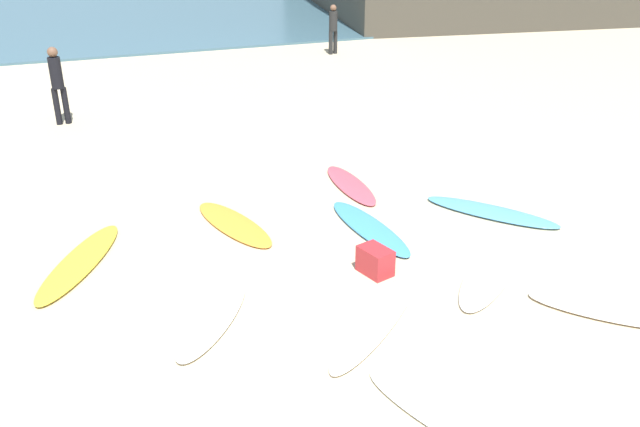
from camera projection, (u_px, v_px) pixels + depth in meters
The scene contains 14 objects.
ground_plane at pixel (351, 415), 7.09m from camera, with size 120.00×120.00×0.00m, color #C6B28E.
surfboard_0 at pixel (491, 212), 11.53m from camera, with size 0.57×2.32×0.08m, color #56A0D3.
surfboard_1 at pixel (376, 321), 8.59m from camera, with size 0.49×2.48×0.08m, color silver.
surfboard_2 at pixel (234, 224), 11.13m from camera, with size 0.60×2.09×0.06m, color orange.
surfboard_3 at pixel (610, 310), 8.81m from camera, with size 0.58×2.05×0.08m, color #F1DDC8.
surfboard_4 at pixel (444, 416), 7.02m from camera, with size 0.49×2.03×0.07m, color white.
surfboard_5 at pixel (80, 262), 9.95m from camera, with size 0.56×2.44×0.09m, color yellow.
surfboard_6 at pixel (213, 318), 8.63m from camera, with size 0.53×1.95×0.09m, color white.
surfboard_7 at pixel (351, 185), 12.62m from camera, with size 0.51×2.02×0.07m, color #DE4F60.
surfboard_8 at pixel (370, 228), 10.98m from camera, with size 0.54×2.26×0.08m, color #4392D5.
surfboard_9 at pixel (489, 274), 9.65m from camera, with size 0.58×2.23×0.07m, color silver.
beachgoer_near at pixel (57, 81), 15.67m from camera, with size 0.34×0.30×1.81m.
beachgoer_mid at pixel (333, 27), 22.80m from camera, with size 0.35×0.35×1.63m.
beach_cooler at pixel (375, 261), 9.66m from camera, with size 0.49×0.33×0.40m, color #B2282D.
Camera 1 is at (-2.22, -5.06, 4.93)m, focal length 38.05 mm.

